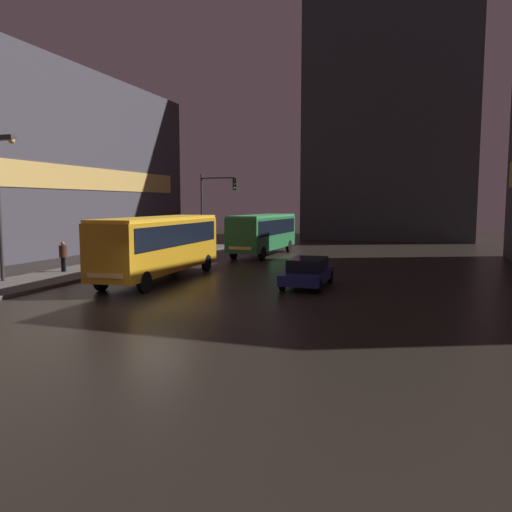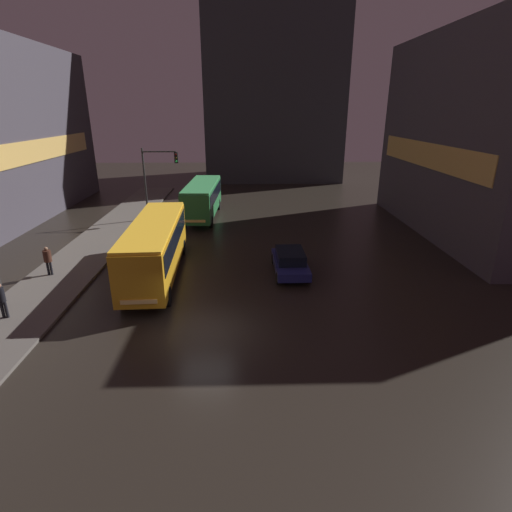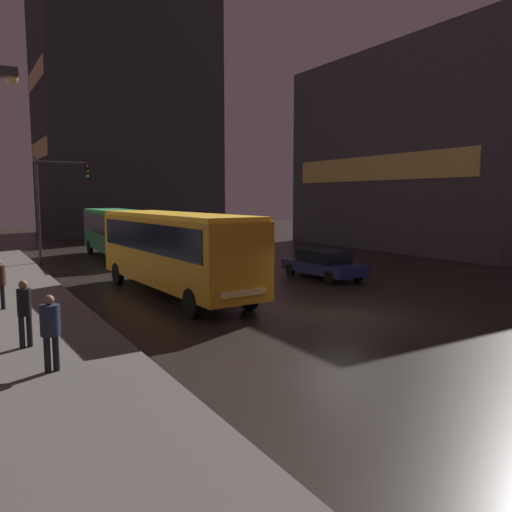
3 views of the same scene
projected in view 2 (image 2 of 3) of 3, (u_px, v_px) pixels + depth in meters
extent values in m
plane|color=black|center=(205.00, 331.00, 17.87)|extent=(120.00, 120.00, 0.00)
cube|color=#56514C|center=(85.00, 255.00, 26.98)|extent=(4.00, 48.00, 0.15)
cube|color=#E0B25B|center=(20.00, 154.00, 31.40)|extent=(0.24, 27.16, 1.80)
cube|color=#423D47|center=(496.00, 137.00, 29.83)|extent=(10.00, 20.55, 14.73)
cube|color=#E0B25B|center=(428.00, 155.00, 30.15)|extent=(0.24, 17.47, 1.80)
cube|color=#2D2D33|center=(273.00, 80.00, 53.83)|extent=(18.00, 12.00, 26.01)
cube|color=#E0B25B|center=(208.00, 113.00, 55.07)|extent=(0.24, 10.20, 1.80)
cube|color=#E0B25B|center=(206.00, 55.00, 52.53)|extent=(0.24, 10.20, 1.80)
cube|color=orange|center=(155.00, 247.00, 23.05)|extent=(2.88, 10.51, 2.62)
cube|color=black|center=(155.00, 237.00, 22.85)|extent=(2.90, 9.68, 1.10)
cube|color=yellow|center=(153.00, 224.00, 22.56)|extent=(2.82, 10.30, 0.16)
cube|color=#F4CC72|center=(139.00, 302.00, 18.48)|extent=(1.69, 0.18, 0.20)
cylinder|color=black|center=(168.00, 296.00, 20.04)|extent=(0.29, 1.01, 1.00)
cylinder|color=black|center=(123.00, 298.00, 19.88)|extent=(0.29, 1.01, 1.00)
cylinder|color=black|center=(183.00, 247.00, 27.15)|extent=(0.29, 1.01, 1.00)
cylinder|color=black|center=(150.00, 248.00, 27.00)|extent=(0.29, 1.01, 1.00)
cube|color=#236B38|center=(202.00, 199.00, 35.84)|extent=(2.77, 9.36, 2.44)
cube|color=black|center=(202.00, 193.00, 35.67)|extent=(2.80, 8.62, 1.10)
cube|color=#399252|center=(202.00, 184.00, 35.38)|extent=(2.72, 9.17, 0.16)
cube|color=#F4CC72|center=(195.00, 221.00, 31.75)|extent=(1.69, 0.17, 0.20)
cylinder|color=black|center=(211.00, 222.00, 33.23)|extent=(0.29, 1.01, 1.00)
cylinder|color=black|center=(185.00, 222.00, 33.25)|extent=(0.29, 1.01, 1.00)
cylinder|color=black|center=(219.00, 204.00, 39.30)|extent=(0.29, 1.01, 1.00)
cylinder|color=black|center=(196.00, 204.00, 39.32)|extent=(0.29, 1.01, 1.00)
cube|color=navy|center=(290.00, 264.00, 24.06)|extent=(1.96, 4.51, 0.50)
cube|color=black|center=(290.00, 256.00, 23.87)|extent=(1.64, 2.49, 0.60)
cylinder|color=black|center=(308.00, 277.00, 22.74)|extent=(0.21, 0.64, 0.64)
cylinder|color=black|center=(278.00, 278.00, 22.67)|extent=(0.21, 0.64, 0.64)
cylinder|color=black|center=(300.00, 258.00, 25.62)|extent=(0.21, 0.64, 0.64)
cylinder|color=black|center=(274.00, 259.00, 25.55)|extent=(0.21, 0.64, 0.64)
cylinder|color=black|center=(2.00, 310.00, 18.58)|extent=(0.14, 0.14, 0.83)
cylinder|color=black|center=(6.00, 309.00, 18.59)|extent=(0.14, 0.14, 0.83)
cylinder|color=black|center=(1.00, 295.00, 18.32)|extent=(0.47, 0.47, 0.69)
cylinder|color=black|center=(48.00, 268.00, 23.41)|extent=(0.14, 0.14, 0.82)
cylinder|color=black|center=(51.00, 268.00, 23.42)|extent=(0.14, 0.14, 0.82)
cylinder|color=#422319|center=(47.00, 256.00, 23.15)|extent=(0.44, 0.44, 0.69)
sphere|color=#8C664C|center=(46.00, 249.00, 22.99)|extent=(0.22, 0.22, 0.22)
cylinder|color=#2D2D2D|center=(145.00, 186.00, 34.30)|extent=(0.16, 0.16, 6.29)
cylinder|color=#2D2D2D|center=(159.00, 152.00, 33.35)|extent=(2.80, 0.12, 0.12)
cube|color=black|center=(176.00, 158.00, 33.56)|extent=(0.30, 0.24, 0.90)
sphere|color=#390706|center=(176.00, 154.00, 33.33)|extent=(0.18, 0.18, 0.18)
sphere|color=#3B2B07|center=(176.00, 158.00, 33.43)|extent=(0.18, 0.18, 0.18)
sphere|color=green|center=(176.00, 161.00, 33.53)|extent=(0.18, 0.18, 0.18)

